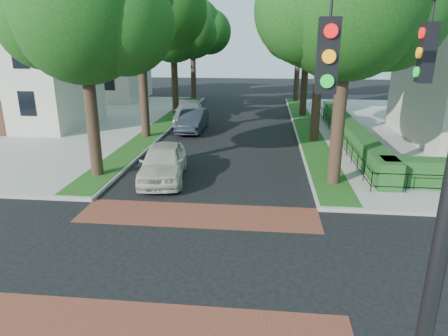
% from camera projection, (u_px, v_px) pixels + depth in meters
% --- Properties ---
extents(ground, '(120.00, 120.00, 0.00)m').
position_uv_depth(ground, '(181.00, 260.00, 11.92)').
color(ground, black).
rests_on(ground, ground).
extents(crosswalk_far, '(9.00, 2.20, 0.01)m').
position_uv_depth(crosswalk_far, '(198.00, 215.00, 14.94)').
color(crosswalk_far, brown).
rests_on(crosswalk_far, ground).
extents(crosswalk_near, '(9.00, 2.20, 0.01)m').
position_uv_depth(crosswalk_near, '(151.00, 334.00, 8.88)').
color(crosswalk_near, brown).
rests_on(crosswalk_near, ground).
extents(grass_strip_ne, '(1.60, 29.80, 0.02)m').
position_uv_depth(grass_strip_ne, '(306.00, 127.00, 29.41)').
color(grass_strip_ne, '#1A4212').
rests_on(grass_strip_ne, sidewalk_ne).
extents(grass_strip_nw, '(1.60, 29.80, 0.02)m').
position_uv_depth(grass_strip_nw, '(163.00, 124.00, 30.49)').
color(grass_strip_nw, '#1A4212').
rests_on(grass_strip_nw, sidewalk_nw).
extents(tree_right_near, '(7.75, 6.67, 10.66)m').
position_uv_depth(tree_right_near, '(350.00, 4.00, 15.87)').
color(tree_right_near, black).
rests_on(tree_right_near, sidewalk_ne).
extents(tree_right_mid, '(8.25, 7.09, 11.22)m').
position_uv_depth(tree_right_mid, '(324.00, 9.00, 23.35)').
color(tree_right_mid, black).
rests_on(tree_right_mid, sidewalk_ne).
extents(tree_right_far, '(7.25, 6.23, 9.74)m').
position_uv_depth(tree_right_far, '(308.00, 32.00, 32.18)').
color(tree_right_far, black).
rests_on(tree_right_far, sidewalk_ne).
extents(tree_right_back, '(7.50, 6.45, 10.20)m').
position_uv_depth(tree_right_back, '(300.00, 30.00, 40.60)').
color(tree_right_back, black).
rests_on(tree_right_back, sidewalk_ne).
extents(tree_left_near, '(7.50, 6.45, 10.20)m').
position_uv_depth(tree_left_near, '(86.00, 15.00, 17.08)').
color(tree_left_near, black).
rests_on(tree_left_near, sidewalk_nw).
extents(tree_left_mid, '(8.00, 6.88, 11.48)m').
position_uv_depth(tree_left_mid, '(141.00, 4.00, 24.34)').
color(tree_left_mid, black).
rests_on(tree_left_mid, sidewalk_nw).
extents(tree_left_far, '(7.00, 6.02, 9.86)m').
position_uv_depth(tree_left_far, '(175.00, 29.00, 33.21)').
color(tree_left_far, black).
rests_on(tree_left_far, sidewalk_nw).
extents(tree_left_back, '(7.75, 6.66, 10.44)m').
position_uv_depth(tree_left_back, '(194.00, 29.00, 41.66)').
color(tree_left_back, black).
rests_on(tree_left_back, sidewalk_nw).
extents(hedge_main_road, '(1.00, 18.00, 1.20)m').
position_uv_depth(hedge_main_road, '(350.00, 132.00, 25.12)').
color(hedge_main_road, '#18471A').
rests_on(hedge_main_road, sidewalk_ne).
extents(fence_main_road, '(0.06, 18.00, 0.90)m').
position_uv_depth(fence_main_road, '(337.00, 134.00, 25.24)').
color(fence_main_road, black).
rests_on(fence_main_road, sidewalk_ne).
extents(house_left_near, '(10.00, 9.00, 10.14)m').
position_uv_depth(house_left_near, '(20.00, 58.00, 28.96)').
color(house_left_near, beige).
rests_on(house_left_near, sidewalk_nw).
extents(house_left_far, '(10.00, 9.00, 10.14)m').
position_uv_depth(house_left_far, '(98.00, 52.00, 42.22)').
color(house_left_far, '#B5AEA2').
rests_on(house_left_far, sidewalk_nw).
extents(traffic_signal, '(2.17, 2.00, 8.00)m').
position_uv_depth(traffic_signal, '(436.00, 152.00, 5.81)').
color(traffic_signal, black).
rests_on(traffic_signal, sidewalk_se).
extents(parked_car_front, '(2.62, 5.16, 1.68)m').
position_uv_depth(parked_car_front, '(163.00, 162.00, 18.58)').
color(parked_car_front, beige).
rests_on(parked_car_front, ground).
extents(parked_car_middle, '(1.72, 4.73, 1.55)m').
position_uv_depth(parked_car_middle, '(193.00, 121.00, 28.48)').
color(parked_car_middle, '#202730').
rests_on(parked_car_middle, ground).
extents(parked_car_rear, '(3.17, 5.99, 1.65)m').
position_uv_depth(parked_car_rear, '(189.00, 113.00, 31.30)').
color(parked_car_rear, gray).
rests_on(parked_car_rear, ground).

